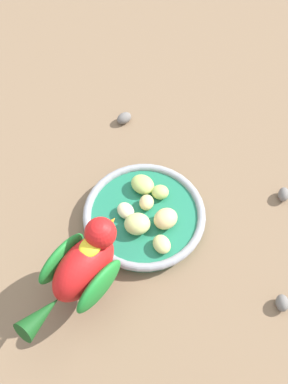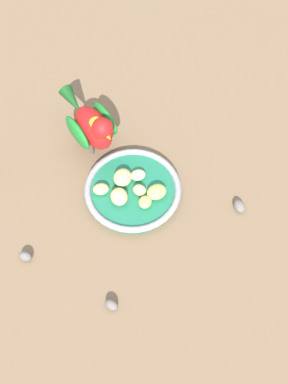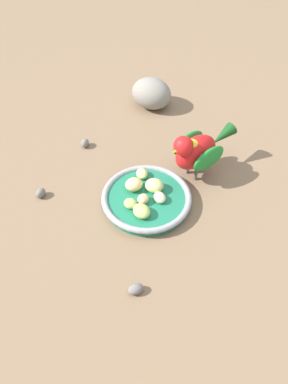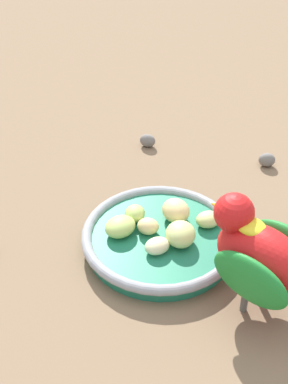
{
  "view_description": "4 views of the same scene",
  "coord_description": "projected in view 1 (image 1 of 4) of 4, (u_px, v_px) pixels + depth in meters",
  "views": [
    {
      "loc": [
        0.32,
        0.06,
        0.61
      ],
      "look_at": [
        -0.03,
        0.03,
        0.06
      ],
      "focal_mm": 42.13,
      "sensor_mm": 36.0,
      "label": 1
    },
    {
      "loc": [
        -0.22,
        0.41,
        0.75
      ],
      "look_at": [
        -0.05,
        0.04,
        0.05
      ],
      "focal_mm": 41.71,
      "sensor_mm": 36.0,
      "label": 2
    },
    {
      "loc": [
        -0.52,
        -0.16,
        0.62
      ],
      "look_at": [
        -0.04,
        0.03,
        0.05
      ],
      "focal_mm": 36.56,
      "sensor_mm": 36.0,
      "label": 3
    },
    {
      "loc": [
        0.07,
        -0.45,
        0.45
      ],
      "look_at": [
        -0.04,
        0.06,
        0.06
      ],
      "focal_mm": 51.52,
      "sensor_mm": 36.0,
      "label": 4
    }
  ],
  "objects": [
    {
      "name": "ground_plane",
      "position": [
        125.0,
        229.0,
        0.69
      ],
      "size": [
        4.0,
        4.0,
        0.0
      ],
      "primitive_type": "plane",
      "color": "#7A6047"
    },
    {
      "name": "feeding_bowl",
      "position": [
        144.0,
        216.0,
        0.68
      ],
      "size": [
        0.19,
        0.19,
        0.03
      ],
      "color": "#1E7251",
      "rests_on": "ground_plane"
    },
    {
      "name": "apple_piece_0",
      "position": [
        162.0,
        244.0,
        0.64
      ],
      "size": [
        0.04,
        0.04,
        0.02
      ],
      "primitive_type": "ellipsoid",
      "rotation": [
        0.0,
        0.0,
        0.57
      ],
      "color": "#C6D17A",
      "rests_on": "feeding_bowl"
    },
    {
      "name": "apple_piece_1",
      "position": [
        137.0,
        224.0,
        0.65
      ],
      "size": [
        0.04,
        0.04,
        0.03
      ],
      "primitive_type": "ellipsoid",
      "rotation": [
        0.0,
        0.0,
        1.74
      ],
      "color": "#C6D17A",
      "rests_on": "feeding_bowl"
    },
    {
      "name": "apple_piece_2",
      "position": [
        166.0,
        219.0,
        0.66
      ],
      "size": [
        0.05,
        0.05,
        0.03
      ],
      "primitive_type": "ellipsoid",
      "rotation": [
        0.0,
        0.0,
        2.31
      ],
      "color": "#E5C67F",
      "rests_on": "feeding_bowl"
    },
    {
      "name": "apple_piece_3",
      "position": [
        146.0,
        202.0,
        0.68
      ],
      "size": [
        0.03,
        0.02,
        0.02
      ],
      "primitive_type": "ellipsoid",
      "rotation": [
        0.0,
        0.0,
        6.24
      ],
      "color": "#E5C67F",
      "rests_on": "feeding_bowl"
    },
    {
      "name": "apple_piece_4",
      "position": [
        123.0,
        210.0,
        0.67
      ],
      "size": [
        0.04,
        0.04,
        0.02
      ],
      "primitive_type": "ellipsoid",
      "rotation": [
        0.0,
        0.0,
        0.72
      ],
      "color": "beige",
      "rests_on": "feeding_bowl"
    },
    {
      "name": "apple_piece_5",
      "position": [
        143.0,
        184.0,
        0.69
      ],
      "size": [
        0.05,
        0.05,
        0.02
      ],
      "primitive_type": "ellipsoid",
      "rotation": [
        0.0,
        0.0,
        0.96
      ],
      "color": "#B2CC66",
      "rests_on": "feeding_bowl"
    },
    {
      "name": "apple_piece_6",
      "position": [
        160.0,
        192.0,
        0.69
      ],
      "size": [
        0.02,
        0.03,
        0.02
      ],
      "primitive_type": "ellipsoid",
      "rotation": [
        0.0,
        0.0,
        1.59
      ],
      "color": "#B2CC66",
      "rests_on": "feeding_bowl"
    },
    {
      "name": "parrot",
      "position": [
        82.0,
        268.0,
        0.57
      ],
      "size": [
        0.17,
        0.12,
        0.13
      ],
      "rotation": [
        0.0,
        0.0,
        2.61
      ],
      "color": "#59544C",
      "rests_on": "ground_plane"
    },
    {
      "name": "pebble_0",
      "position": [
        124.0,
        118.0,
        0.8
      ],
      "size": [
        0.03,
        0.03,
        0.02
      ],
      "primitive_type": "ellipsoid",
      "rotation": [
        0.0,
        0.0,
        5.49
      ],
      "color": "slate",
      "rests_on": "ground_plane"
    },
    {
      "name": "pebble_1",
      "position": [
        282.0,
        303.0,
        0.61
      ],
      "size": [
        0.03,
        0.02,
        0.02
      ],
      "primitive_type": "ellipsoid",
      "rotation": [
        0.0,
        0.0,
        3.24
      ],
      "color": "slate",
      "rests_on": "ground_plane"
    },
    {
      "name": "pebble_2",
      "position": [
        284.0,
        194.0,
        0.71
      ],
      "size": [
        0.03,
        0.02,
        0.02
      ],
      "primitive_type": "ellipsoid",
      "rotation": [
        0.0,
        0.0,
        6.17
      ],
      "color": "slate",
      "rests_on": "ground_plane"
    }
  ]
}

